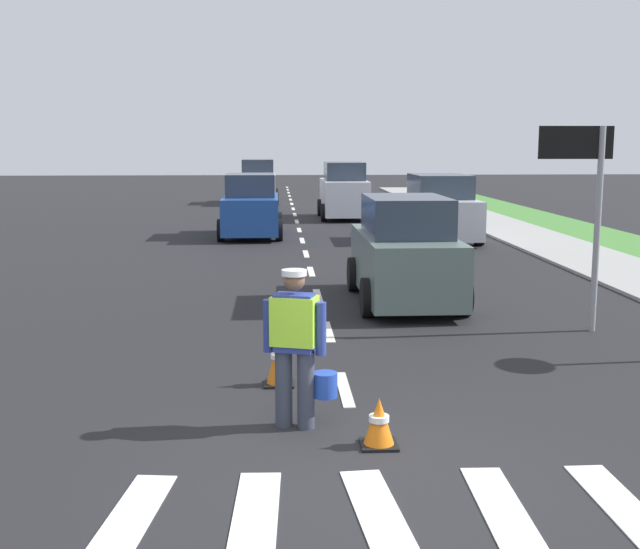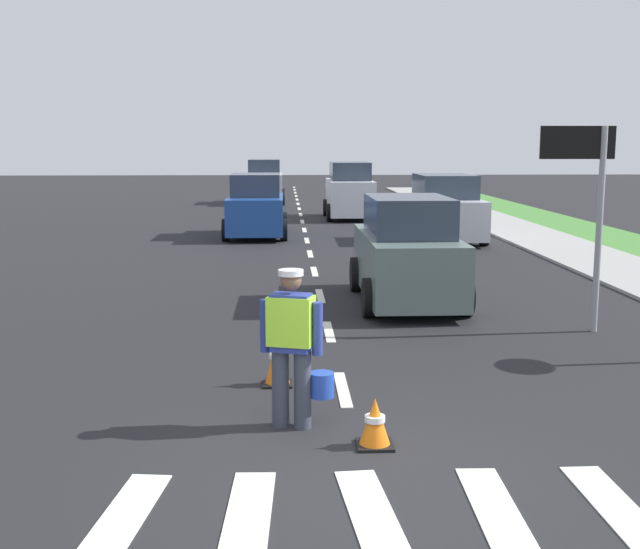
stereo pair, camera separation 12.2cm
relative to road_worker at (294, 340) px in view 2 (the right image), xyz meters
The scene contains 12 objects.
ground_plane 19.59m from the road_worker, 88.23° to the left, with size 96.00×96.00×0.00m, color black.
crosswalk_stripes 2.42m from the road_worker, 74.34° to the right, with size 4.48×1.93×0.01m.
lane_center_line 23.79m from the road_worker, 88.55° to the left, with size 0.14×46.40×0.01m.
road_worker is the anchor object (origin of this frame).
lane_direction_sign 6.31m from the road_worker, 42.17° to the left, with size 1.16×0.11×3.20m.
traffic_cone_near 1.62m from the road_worker, 96.98° to the left, with size 0.36×0.36×0.64m.
traffic_cone_far 1.20m from the road_worker, 36.87° to the right, with size 0.36×0.36×0.49m.
car_outgoing_ahead 6.89m from the road_worker, 71.59° to the left, with size 1.87×4.01×1.98m.
car_outgoing_far 23.66m from the road_worker, 83.94° to the left, with size 1.95×4.00×2.21m.
car_oncoming_third 31.86m from the road_worker, 91.87° to the left, with size 1.98×4.09×2.15m.
car_oncoming_second 17.50m from the road_worker, 93.20° to the left, with size 1.97×3.86×1.98m.
car_parked_far 16.84m from the road_worker, 73.56° to the left, with size 2.09×4.34×2.01m.
Camera 2 is at (-0.69, -6.62, 2.94)m, focal length 45.09 mm.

